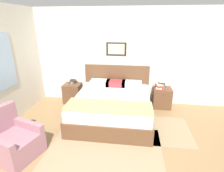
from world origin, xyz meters
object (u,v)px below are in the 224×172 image
(table_lamp_by_door, at_px, (164,77))
(bed, at_px, (113,106))
(armchair, at_px, (13,141))
(table_lamp_near_window, at_px, (71,74))
(nightstand_by_door, at_px, (162,98))
(nightstand_near_window, at_px, (73,93))

(table_lamp_by_door, bearing_deg, bed, -149.82)
(armchair, distance_m, table_lamp_near_window, 2.32)
(nightstand_by_door, bearing_deg, bed, -149.48)
(table_lamp_by_door, bearing_deg, nightstand_near_window, 179.64)
(table_lamp_near_window, bearing_deg, table_lamp_by_door, 0.00)
(nightstand_near_window, relative_size, table_lamp_near_window, 1.18)
(bed, relative_size, table_lamp_near_window, 4.22)
(armchair, distance_m, nightstand_near_window, 2.26)
(armchair, bearing_deg, table_lamp_near_window, -170.89)
(nightstand_near_window, bearing_deg, nightstand_by_door, 0.00)
(armchair, relative_size, table_lamp_near_window, 2.03)
(nightstand_by_door, bearing_deg, nightstand_near_window, 180.00)
(bed, relative_size, nightstand_near_window, 3.57)
(bed, relative_size, table_lamp_by_door, 4.22)
(bed, bearing_deg, table_lamp_by_door, 30.18)
(nightstand_by_door, bearing_deg, table_lamp_by_door, -122.78)
(armchair, height_order, table_lamp_by_door, table_lamp_by_door)
(bed, bearing_deg, nightstand_near_window, 149.48)
(nightstand_by_door, relative_size, table_lamp_near_window, 1.18)
(armchair, height_order, nightstand_by_door, armchair)
(nightstand_near_window, distance_m, table_lamp_near_window, 0.59)
(nightstand_by_door, height_order, table_lamp_near_window, table_lamp_near_window)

